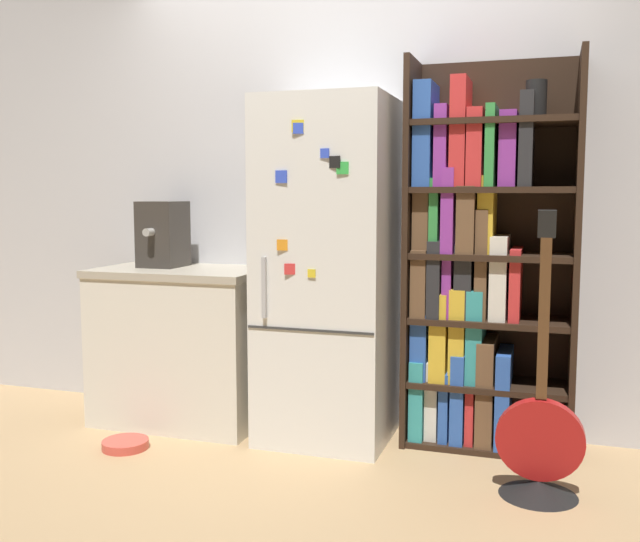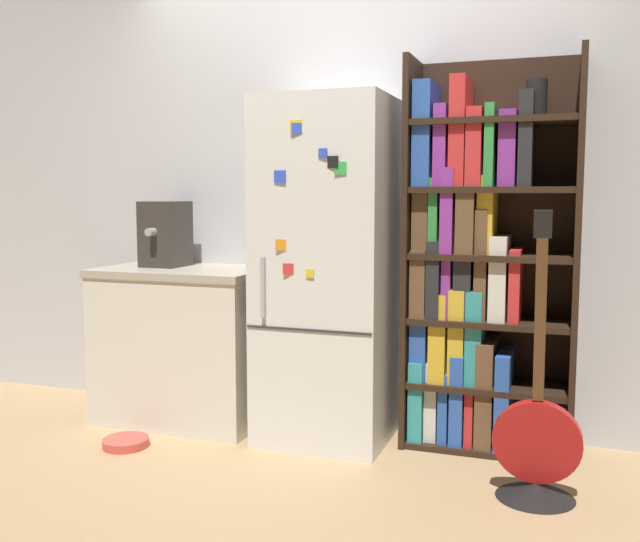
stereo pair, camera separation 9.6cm
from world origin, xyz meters
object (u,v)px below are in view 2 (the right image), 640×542
object	(u,v)px
guitar	(536,459)
bookshelf	(474,270)
refrigerator	(328,271)
pet_bowl	(126,442)
espresso_machine	(165,234)

from	to	relation	value
guitar	bookshelf	bearing A→B (deg)	121.44
refrigerator	bookshelf	size ratio (longest dim) A/B	0.90
refrigerator	pet_bowl	size ratio (longest dim) A/B	7.58
refrigerator	pet_bowl	distance (m)	1.36
espresso_machine	guitar	bearing A→B (deg)	-13.39
espresso_machine	refrigerator	bearing A→B (deg)	-3.30
refrigerator	espresso_machine	world-z (taller)	refrigerator
refrigerator	espresso_machine	bearing A→B (deg)	176.70
bookshelf	guitar	bearing A→B (deg)	-58.56
refrigerator	pet_bowl	xyz separation A→B (m)	(-0.93, -0.49, -0.86)
refrigerator	bookshelf	bearing A→B (deg)	10.64
bookshelf	guitar	xyz separation A→B (m)	(0.35, -0.58, -0.73)
pet_bowl	bookshelf	bearing A→B (deg)	20.85
refrigerator	guitar	distance (m)	1.37
refrigerator	espresso_machine	distance (m)	1.02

